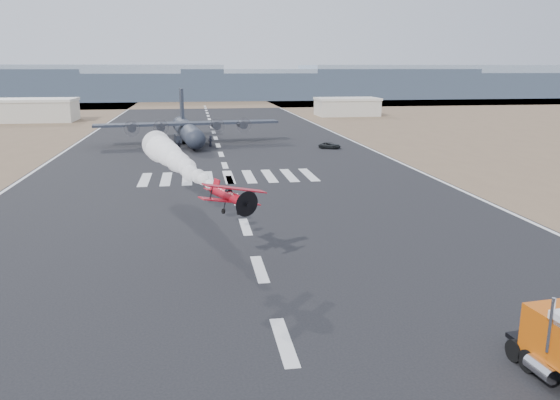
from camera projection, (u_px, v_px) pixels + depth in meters
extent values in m
plane|color=black|center=(284.00, 342.00, 31.91)|extent=(500.00, 500.00, 0.00)
cube|color=brown|center=(204.00, 102.00, 252.70)|extent=(500.00, 80.00, 0.00)
cube|color=gray|center=(69.00, 83.00, 269.69)|extent=(150.00, 50.00, 17.00)
cube|color=gray|center=(202.00, 86.00, 279.97)|extent=(150.00, 50.00, 13.00)
cube|color=gray|center=(325.00, 83.00, 289.54)|extent=(150.00, 50.00, 15.00)
cube|color=gray|center=(441.00, 81.00, 299.10)|extent=(150.00, 50.00, 17.00)
cube|color=gray|center=(548.00, 84.00, 309.38)|extent=(150.00, 50.00, 13.00)
cube|color=#A8A396|center=(33.00, 111.00, 162.56)|extent=(24.00, 14.00, 6.00)
cube|color=beige|center=(32.00, 100.00, 161.78)|extent=(24.50, 14.50, 0.80)
cube|color=#A8A396|center=(347.00, 108.00, 182.23)|extent=(20.00, 12.00, 5.20)
cube|color=beige|center=(347.00, 99.00, 181.54)|extent=(20.50, 12.50, 0.80)
cube|color=#BE4B0B|center=(556.00, 334.00, 28.37)|extent=(2.97, 2.47, 2.88)
cylinder|color=black|center=(529.00, 361.00, 28.63)|extent=(0.56, 1.25, 1.22)
cylinder|color=black|center=(515.00, 351.00, 29.67)|extent=(0.56, 1.25, 1.22)
cylinder|color=black|center=(555.00, 345.00, 30.29)|extent=(0.56, 1.25, 1.22)
cylinder|color=#B50C32|center=(229.00, 196.00, 43.17)|extent=(1.96, 4.64, 0.82)
sphere|color=black|center=(228.00, 192.00, 43.26)|extent=(0.64, 0.64, 0.64)
cylinder|color=black|center=(238.00, 202.00, 41.21)|extent=(1.03, 0.76, 0.92)
cylinder|color=black|center=(239.00, 203.00, 40.93)|extent=(1.96, 0.54, 2.01)
cube|color=#B50C32|center=(230.00, 201.00, 42.92)|extent=(5.42, 2.25, 1.39)
cube|color=#B50C32|center=(231.00, 188.00, 42.42)|extent=(5.59, 2.29, 1.44)
cube|color=#B50C32|center=(221.00, 185.00, 44.94)|extent=(0.30, 0.82, 0.92)
cube|color=#B50C32|center=(221.00, 191.00, 45.05)|extent=(1.93, 1.08, 0.07)
cylinder|color=black|center=(223.00, 213.00, 42.49)|extent=(0.21, 0.42, 0.40)
cylinder|color=black|center=(241.00, 211.00, 43.06)|extent=(0.21, 0.42, 0.40)
sphere|color=white|center=(220.00, 190.00, 45.21)|extent=(0.64, 0.64, 0.64)
sphere|color=white|center=(212.00, 185.00, 47.16)|extent=(0.89, 0.89, 0.89)
sphere|color=white|center=(205.00, 180.00, 49.11)|extent=(1.13, 1.13, 1.13)
sphere|color=white|center=(199.00, 175.00, 51.06)|extent=(1.37, 1.37, 1.37)
sphere|color=white|center=(193.00, 171.00, 53.01)|extent=(1.62, 1.62, 1.62)
sphere|color=white|center=(187.00, 167.00, 54.96)|extent=(1.86, 1.86, 1.86)
sphere|color=white|center=(182.00, 163.00, 56.91)|extent=(2.11, 2.11, 2.11)
sphere|color=white|center=(177.00, 160.00, 58.86)|extent=(2.35, 2.35, 2.35)
sphere|color=white|center=(172.00, 157.00, 60.81)|extent=(2.59, 2.59, 2.59)
sphere|color=white|center=(168.00, 154.00, 62.76)|extent=(2.84, 2.84, 2.84)
sphere|color=white|center=(164.00, 151.00, 64.71)|extent=(3.08, 3.08, 3.08)
sphere|color=white|center=(160.00, 148.00, 66.66)|extent=(3.33, 3.33, 3.33)
sphere|color=white|center=(157.00, 146.00, 68.61)|extent=(3.57, 3.57, 3.57)
cylinder|color=black|center=(188.00, 132.00, 115.27)|extent=(6.79, 26.90, 3.81)
sphere|color=black|center=(195.00, 139.00, 102.79)|extent=(3.81, 3.81, 3.81)
cone|color=black|center=(182.00, 125.00, 127.75)|extent=(4.43, 6.10, 3.81)
cube|color=black|center=(188.00, 123.00, 113.95)|extent=(38.26, 8.27, 0.48)
cylinder|color=black|center=(132.00, 127.00, 110.67)|extent=(2.11, 3.79, 1.71)
cylinder|color=#3F3F44|center=(132.00, 128.00, 108.89)|extent=(3.22, 0.41, 3.23)
cylinder|color=black|center=(160.00, 127.00, 112.14)|extent=(2.11, 3.79, 1.71)
cylinder|color=#3F3F44|center=(161.00, 128.00, 110.36)|extent=(3.22, 0.41, 3.23)
cylinder|color=black|center=(216.00, 125.00, 115.09)|extent=(2.11, 3.79, 1.71)
cylinder|color=#3F3F44|center=(217.00, 126.00, 113.31)|extent=(3.22, 0.41, 3.23)
cylinder|color=black|center=(242.00, 124.00, 116.57)|extent=(2.11, 3.79, 1.71)
cylinder|color=#3F3F44|center=(244.00, 125.00, 114.78)|extent=(3.22, 0.41, 3.23)
cube|color=black|center=(182.00, 105.00, 124.84)|extent=(1.05, 4.32, 7.61)
cube|color=black|center=(182.00, 123.00, 126.23)|extent=(13.56, 4.34, 0.33)
cube|color=black|center=(178.00, 138.00, 115.96)|extent=(1.78, 5.80, 1.52)
cylinder|color=black|center=(178.00, 141.00, 116.08)|extent=(0.59, 1.09, 1.05)
cube|color=black|center=(198.00, 137.00, 117.04)|extent=(1.78, 5.80, 1.52)
cylinder|color=black|center=(198.00, 140.00, 117.16)|extent=(0.59, 1.09, 1.05)
cylinder|color=black|center=(194.00, 148.00, 105.95)|extent=(0.47, 0.89, 0.86)
imported|color=black|center=(330.00, 145.00, 108.13)|extent=(4.79, 3.86, 1.21)
imported|color=black|center=(189.00, 144.00, 108.01)|extent=(0.88, 0.85, 1.87)
imported|color=black|center=(162.00, 143.00, 109.32)|extent=(0.63, 0.94, 1.82)
imported|color=black|center=(211.00, 140.00, 113.60)|extent=(1.32, 1.16, 1.88)
imported|color=black|center=(167.00, 143.00, 109.65)|extent=(1.18, 0.73, 1.88)
imported|color=black|center=(210.00, 142.00, 110.64)|extent=(0.79, 1.03, 1.86)
imported|color=black|center=(179.00, 145.00, 107.08)|extent=(1.70, 1.03, 1.74)
imported|color=black|center=(193.00, 141.00, 112.71)|extent=(0.75, 0.71, 1.61)
imported|color=black|center=(164.00, 144.00, 108.05)|extent=(1.04, 0.86, 1.84)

